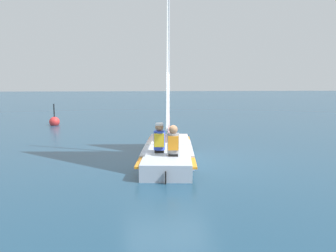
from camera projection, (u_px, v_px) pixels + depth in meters
name	position (u px, v px, depth m)	size (l,w,h in m)	color
ground_plane	(168.00, 160.00, 9.49)	(260.00, 260.00, 0.00)	navy
sailboat_main	(168.00, 130.00, 9.38)	(2.24, 4.73, 6.01)	#B2BCCC
sailor_helm	(159.00, 143.00, 8.64)	(0.35, 0.38, 1.16)	black
sailor_crew	(173.00, 147.00, 8.20)	(0.35, 0.38, 1.16)	black
buoy_marker	(54.00, 122.00, 17.86)	(0.55, 0.55, 1.26)	red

